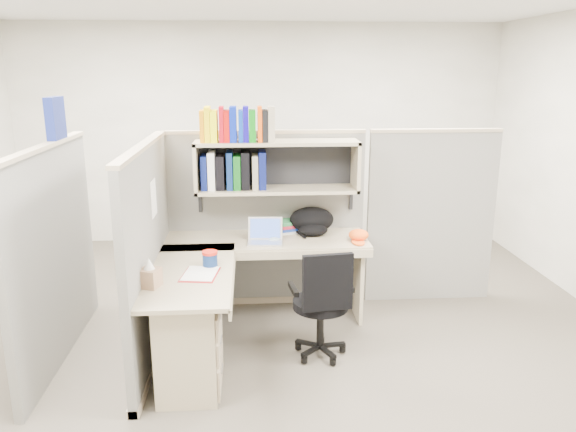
{
  "coord_description": "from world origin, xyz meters",
  "views": [
    {
      "loc": [
        -0.13,
        -4.06,
        2.16
      ],
      "look_at": [
        0.16,
        0.25,
        1.02
      ],
      "focal_mm": 35.0,
      "sensor_mm": 36.0,
      "label": 1
    }
  ],
  "objects": [
    {
      "name": "loose_paper",
      "position": [
        -0.5,
        -0.24,
        0.73
      ],
      "size": [
        0.27,
        0.33,
        0.0
      ],
      "primitive_type": null,
      "rotation": [
        0.0,
        0.0,
        -0.14
      ],
      "color": "white",
      "rests_on": "desk"
    },
    {
      "name": "laptop",
      "position": [
        -0.02,
        0.44,
        0.83
      ],
      "size": [
        0.31,
        0.31,
        0.21
      ],
      "primitive_type": null,
      "rotation": [
        0.0,
        0.0,
        -0.06
      ],
      "color": "silver",
      "rests_on": "desk"
    },
    {
      "name": "desk",
      "position": [
        -0.41,
        -0.29,
        0.44
      ],
      "size": [
        1.74,
        1.75,
        0.73
      ],
      "color": "gray",
      "rests_on": "ground"
    },
    {
      "name": "ground",
      "position": [
        0.0,
        0.0,
        0.0
      ],
      "size": [
        6.0,
        6.0,
        0.0
      ],
      "primitive_type": "plane",
      "color": "#3D362F",
      "rests_on": "ground"
    },
    {
      "name": "cubicle",
      "position": [
        -0.37,
        0.45,
        0.91
      ],
      "size": [
        3.79,
        1.84,
        1.95
      ],
      "color": "#5D5D59",
      "rests_on": "ground"
    },
    {
      "name": "tissue_box",
      "position": [
        -0.82,
        -0.47,
        0.83
      ],
      "size": [
        0.16,
        0.16,
        0.2
      ],
      "primitive_type": null,
      "rotation": [
        0.0,
        0.0,
        -0.34
      ],
      "color": "#A17A5B",
      "rests_on": "desk"
    },
    {
      "name": "paper_cup",
      "position": [
        -0.01,
        0.76,
        0.78
      ],
      "size": [
        0.07,
        0.07,
        0.09
      ],
      "primitive_type": "cylinder",
      "rotation": [
        0.0,
        0.0,
        -0.15
      ],
      "color": "white",
      "rests_on": "desk"
    },
    {
      "name": "backpack",
      "position": [
        0.41,
        0.69,
        0.85
      ],
      "size": [
        0.4,
        0.31,
        0.23
      ],
      "primitive_type": null,
      "rotation": [
        0.0,
        0.0,
        0.01
      ],
      "color": "black",
      "rests_on": "desk"
    },
    {
      "name": "room_shell",
      "position": [
        0.0,
        0.0,
        1.62
      ],
      "size": [
        6.0,
        6.0,
        6.0
      ],
      "color": "#A6A396",
      "rests_on": "ground"
    },
    {
      "name": "orange_cap",
      "position": [
        0.79,
        0.48,
        0.78
      ],
      "size": [
        0.21,
        0.23,
        0.09
      ],
      "primitive_type": null,
      "rotation": [
        0.0,
        0.0,
        -0.22
      ],
      "color": "#F35515",
      "rests_on": "desk"
    },
    {
      "name": "snack_canister",
      "position": [
        -0.44,
        -0.09,
        0.79
      ],
      "size": [
        0.12,
        0.12,
        0.11
      ],
      "color": "navy",
      "rests_on": "desk"
    },
    {
      "name": "task_chair",
      "position": [
        0.39,
        -0.19,
        0.31
      ],
      "size": [
        0.48,
        0.45,
        0.89
      ],
      "color": "black",
      "rests_on": "ground"
    },
    {
      "name": "mouse",
      "position": [
        0.06,
        0.5,
        0.75
      ],
      "size": [
        0.11,
        0.09,
        0.04
      ],
      "primitive_type": "ellipsoid",
      "rotation": [
        0.0,
        0.0,
        0.32
      ],
      "color": "#7F9BB4",
      "rests_on": "desk"
    },
    {
      "name": "book_stack",
      "position": [
        0.18,
        0.78,
        0.78
      ],
      "size": [
        0.22,
        0.25,
        0.1
      ],
      "primitive_type": null,
      "rotation": [
        0.0,
        0.0,
        0.34
      ],
      "color": "gray",
      "rests_on": "desk"
    }
  ]
}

